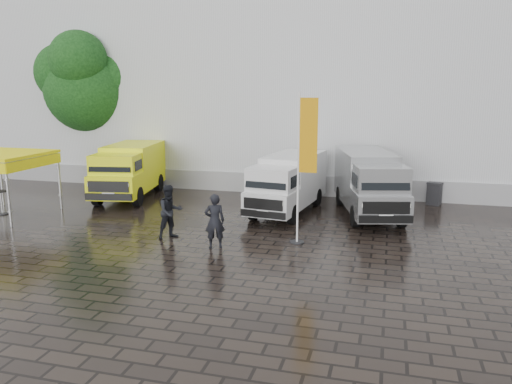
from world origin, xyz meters
TOP-DOWN VIEW (x-y plane):
  - ground at (0.00, 0.00)m, footprint 120.00×120.00m
  - exhibition_hall at (2.00, 16.00)m, footprint 44.00×16.00m
  - hall_plinth at (2.00, 7.95)m, footprint 44.00×0.15m
  - van_yellow at (-8.50, 5.14)m, footprint 3.08×5.83m
  - van_white at (-0.47, 4.27)m, footprint 2.61×5.80m
  - van_silver at (2.91, 4.70)m, footprint 3.45×6.34m
  - canopy_tent at (-11.83, 0.61)m, footprint 3.29×3.29m
  - flagpole at (0.91, 0.05)m, footprint 0.88×0.50m
  - tree at (-12.89, 8.78)m, footprint 4.78×4.78m
  - cocktail_table at (-12.08, 0.69)m, footprint 0.60×0.60m
  - wheelie_bin at (5.77, 7.43)m, footprint 0.78×0.78m
  - person_front at (-1.82, -1.23)m, footprint 0.80×0.67m
  - person_tent at (-3.73, -0.56)m, footprint 1.16×1.18m

SIDE VIEW (x-z plane):
  - ground at x=0.00m, z-range 0.00..0.00m
  - hall_plinth at x=2.00m, z-range 0.00..1.00m
  - cocktail_table at x=-12.08m, z-range 0.00..1.02m
  - wheelie_bin at x=5.77m, z-range 0.00..1.03m
  - person_front at x=-1.82m, z-range 0.00..1.85m
  - person_tent at x=-3.73m, z-range 0.00..1.92m
  - van_white at x=-0.47m, z-range 0.00..2.43m
  - van_yellow at x=-8.50m, z-range 0.00..2.56m
  - van_silver at x=2.91m, z-range 0.00..2.61m
  - canopy_tent at x=-11.83m, z-range 1.16..3.81m
  - flagpole at x=0.91m, z-range 0.31..5.48m
  - tree at x=-12.89m, z-range 1.22..9.80m
  - exhibition_hall at x=2.00m, z-range 0.00..12.00m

